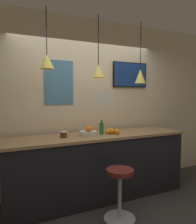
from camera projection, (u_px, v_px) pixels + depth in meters
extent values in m
plane|color=#33302D|center=(119.00, 218.00, 2.87)|extent=(14.00, 14.00, 0.00)
cube|color=beige|center=(87.00, 104.00, 3.77)|extent=(8.00, 0.06, 2.90)
cube|color=black|center=(98.00, 167.00, 3.42)|extent=(2.81, 0.67, 0.96)
cube|color=#99754C|center=(98.00, 136.00, 3.38)|extent=(2.85, 0.71, 0.04)
cylinder|color=#B7B7BC|center=(120.00, 218.00, 2.85)|extent=(0.41, 0.41, 0.02)
cylinder|color=#B7B7BC|center=(120.00, 196.00, 2.82)|extent=(0.05, 0.05, 0.59)
cylinder|color=#5B1E19|center=(120.00, 172.00, 2.80)|extent=(0.35, 0.35, 0.06)
cylinder|color=beige|center=(88.00, 133.00, 3.30)|extent=(0.26, 0.26, 0.07)
sphere|color=orange|center=(91.00, 128.00, 3.34)|extent=(0.07, 0.07, 0.07)
sphere|color=orange|center=(89.00, 128.00, 3.35)|extent=(0.09, 0.09, 0.09)
sphere|color=orange|center=(89.00, 129.00, 3.27)|extent=(0.08, 0.08, 0.08)
sphere|color=orange|center=(89.00, 129.00, 3.24)|extent=(0.08, 0.08, 0.08)
sphere|color=orange|center=(88.00, 129.00, 3.29)|extent=(0.08, 0.08, 0.08)
sphere|color=orange|center=(116.00, 131.00, 3.52)|extent=(0.08, 0.08, 0.08)
sphere|color=orange|center=(117.00, 132.00, 3.39)|extent=(0.09, 0.09, 0.09)
sphere|color=orange|center=(111.00, 131.00, 3.48)|extent=(0.08, 0.08, 0.08)
sphere|color=orange|center=(110.00, 131.00, 3.51)|extent=(0.08, 0.08, 0.08)
sphere|color=orange|center=(110.00, 132.00, 3.44)|extent=(0.07, 0.07, 0.07)
sphere|color=orange|center=(108.00, 132.00, 3.40)|extent=(0.08, 0.08, 0.08)
sphere|color=orange|center=(112.00, 131.00, 3.43)|extent=(0.09, 0.09, 0.09)
sphere|color=orange|center=(111.00, 130.00, 3.56)|extent=(0.08, 0.08, 0.08)
cylinder|color=#286B33|center=(101.00, 128.00, 3.39)|extent=(0.07, 0.07, 0.18)
cylinder|color=#286B33|center=(101.00, 121.00, 3.38)|extent=(0.03, 0.03, 0.05)
cylinder|color=#562D19|center=(64.00, 135.00, 3.14)|extent=(0.10, 0.10, 0.08)
cylinder|color=white|center=(64.00, 132.00, 3.13)|extent=(0.10, 0.10, 0.01)
cylinder|color=black|center=(46.00, 30.00, 2.92)|extent=(0.01, 0.01, 0.64)
cone|color=#EAD14C|center=(47.00, 62.00, 2.96)|extent=(0.20, 0.20, 0.19)
sphere|color=#F9EFCC|center=(47.00, 67.00, 2.96)|extent=(0.04, 0.04, 0.04)
cylinder|color=black|center=(98.00, 40.00, 3.26)|extent=(0.01, 0.01, 0.73)
cone|color=#EAD14C|center=(98.00, 71.00, 3.29)|extent=(0.19, 0.19, 0.19)
sphere|color=#F9EFCC|center=(98.00, 76.00, 3.30)|extent=(0.04, 0.04, 0.04)
cylinder|color=black|center=(141.00, 46.00, 3.59)|extent=(0.01, 0.01, 0.76)
cone|color=#EAD14C|center=(140.00, 76.00, 3.63)|extent=(0.18, 0.18, 0.23)
sphere|color=#F9EFCC|center=(140.00, 82.00, 3.63)|extent=(0.04, 0.04, 0.04)
cube|color=black|center=(130.00, 75.00, 4.04)|extent=(0.71, 0.04, 0.45)
cube|color=navy|center=(131.00, 75.00, 4.02)|extent=(0.68, 0.01, 0.42)
cube|color=silver|center=(105.00, 97.00, 3.08)|extent=(0.24, 0.01, 0.17)
cube|color=teal|center=(59.00, 83.00, 3.50)|extent=(0.48, 0.01, 0.71)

